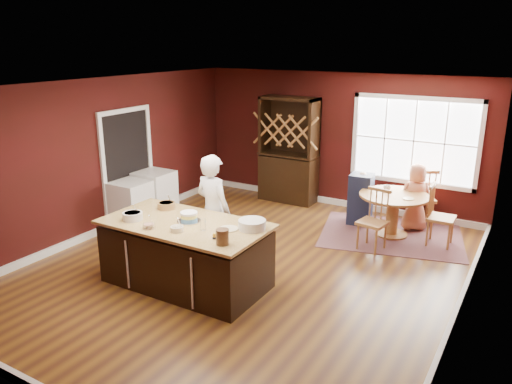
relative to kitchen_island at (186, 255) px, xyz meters
The scene contains 28 objects.
room_shell 1.37m from the kitchen_island, 62.97° to the left, with size 7.00×7.00×7.00m.
window 4.91m from the kitchen_island, 65.85° to the left, with size 2.36×0.10×1.66m, color white, non-canonical shape.
doorway 2.98m from the kitchen_island, 148.97° to the left, with size 0.08×1.26×2.13m, color white, non-canonical shape.
kitchen_island is the anchor object (origin of this frame).
dining_table 3.82m from the kitchen_island, 59.03° to the left, with size 1.19×1.19×0.75m.
baker 0.85m from the kitchen_island, 93.20° to the left, with size 0.63×0.41×1.72m, color white.
layer_cake 0.55m from the kitchen_island, 72.82° to the left, with size 0.33×0.33×0.13m, color white, non-canonical shape.
bowl_blue 0.91m from the kitchen_island, 158.42° to the right, with size 0.28×0.28×0.11m, color silver.
bowl_yellow 0.86m from the kitchen_island, 151.02° to the left, with size 0.26×0.26×0.10m, color #AE7742.
bowl_pink 0.71m from the kitchen_island, 123.61° to the right, with size 0.17×0.17×0.06m, color white.
bowl_olive 0.61m from the kitchen_island, 68.99° to the right, with size 0.17×0.17×0.06m, color beige.
drinking_glass 0.69m from the kitchen_island, 13.96° to the right, with size 0.08×0.08×0.16m, color silver.
dinner_plate 0.83m from the kitchen_island, ahead, with size 0.25×0.25×0.02m, color #EFEBC0.
white_tub 1.10m from the kitchen_island, 16.21° to the left, with size 0.36×0.36×0.12m, color white.
stoneware_crock 1.10m from the kitchen_island, 22.33° to the right, with size 0.16×0.16×0.19m, color #452B17.
toy_figurine 0.91m from the kitchen_island, 21.81° to the right, with size 0.05×0.05×0.08m, color yellow, non-canonical shape.
rug 3.85m from the kitchen_island, 59.03° to the left, with size 2.39×1.84×0.01m, color brown.
chair_east 4.27m from the kitchen_island, 49.48° to the left, with size 0.44×0.42×1.05m, color brown, non-canonical shape.
chair_south 3.11m from the kitchen_island, 53.45° to the left, with size 0.43×0.41×1.02m, color brown, non-canonical shape.
chair_north 4.67m from the kitchen_island, 61.18° to the left, with size 0.46×0.44×1.10m, color brown, non-canonical shape.
seated_woman 4.37m from the kitchen_island, 59.38° to the left, with size 0.60×0.39×1.22m, color #BB6F50.
high_chair 3.78m from the kitchen_island, 70.19° to the left, with size 0.40×0.40×1.00m, color #1C223F, non-canonical shape.
toddler 3.85m from the kitchen_island, 71.45° to the left, with size 0.18×0.14×0.26m, color #8CA5BF, non-canonical shape.
table_plate 3.87m from the kitchen_island, 54.52° to the left, with size 0.19×0.19×0.01m, color beige.
table_cup 3.88m from the kitchen_island, 62.51° to the left, with size 0.13×0.13×0.10m, color white.
hutch 4.21m from the kitchen_island, 97.08° to the left, with size 1.20×0.50×2.20m, color black.
washer 2.48m from the kitchen_island, 151.37° to the left, with size 0.61×0.59×0.89m, color white.
dryer 2.84m from the kitchen_island, 139.98° to the left, with size 0.64×0.62×0.93m, color silver.
Camera 1 is at (3.61, -5.90, 3.31)m, focal length 35.00 mm.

